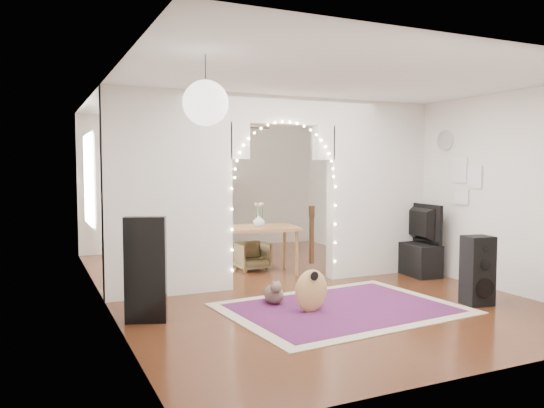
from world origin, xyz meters
name	(u,v)px	position (x,y,z in m)	size (l,w,h in m)	color
floor	(282,283)	(0.00, 0.00, 0.00)	(7.50, 7.50, 0.00)	black
ceiling	(282,96)	(0.00, 0.00, 2.70)	(5.00, 7.50, 0.02)	white
wall_back	(204,183)	(0.00, 3.75, 1.35)	(5.00, 0.02, 2.70)	silver
wall_front	(485,210)	(0.00, -3.75, 1.35)	(5.00, 0.02, 2.70)	silver
wall_left	(102,195)	(-2.50, 0.00, 1.35)	(0.02, 7.50, 2.70)	silver
wall_right	(419,188)	(2.50, 0.00, 1.35)	(0.02, 7.50, 2.70)	silver
divider_wall	(282,186)	(0.00, 0.00, 1.42)	(5.00, 0.20, 2.70)	silver
fairy_lights	(286,177)	(0.00, -0.13, 1.55)	(1.64, 0.04, 1.60)	#FFEABF
window	(89,179)	(-2.47, 1.80, 1.50)	(0.04, 1.20, 1.40)	white
wall_clock	(446,140)	(2.48, -0.60, 2.10)	(0.31, 0.31, 0.03)	white
picture_frames	(464,180)	(2.48, -1.00, 1.50)	(0.02, 0.50, 0.70)	white
paper_lantern	(206,103)	(-1.90, -2.40, 2.25)	(0.40, 0.40, 0.40)	white
ceiling_fan	(233,127)	(0.00, 2.00, 2.40)	(1.10, 1.10, 0.30)	#AB9339
area_rug	(342,308)	(0.04, -1.57, 0.01)	(2.70, 2.02, 0.02)	maroon
guitar_case	(145,270)	(-2.20, -1.15, 0.58)	(0.44, 0.15, 1.16)	black
acoustic_guitar	(311,273)	(-0.37, -1.55, 0.46)	(0.45, 0.25, 1.06)	tan
tabby_cat	(274,293)	(-0.61, -1.04, 0.14)	(0.30, 0.52, 0.34)	brown
floor_speaker	(478,271)	(1.66, -2.09, 0.42)	(0.37, 0.34, 0.85)	black
media_console	(414,258)	(2.20, -0.25, 0.25)	(0.40, 1.00, 0.50)	black
tv	(414,223)	(2.20, -0.25, 0.81)	(1.07, 0.14, 0.62)	black
bookcase	(195,215)	(-0.33, 3.29, 0.75)	(1.45, 0.37, 1.49)	tan
dining_table	(259,231)	(-0.04, 0.76, 0.68)	(1.31, 0.98, 0.76)	olive
flower_vase	(259,220)	(-0.04, 0.76, 0.85)	(0.18, 0.18, 0.19)	white
dining_chair_left	(176,248)	(-0.93, 2.52, 0.23)	(0.48, 0.50, 0.45)	brown
dining_chair_right	(252,256)	(-0.03, 1.09, 0.23)	(0.49, 0.51, 0.46)	brown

